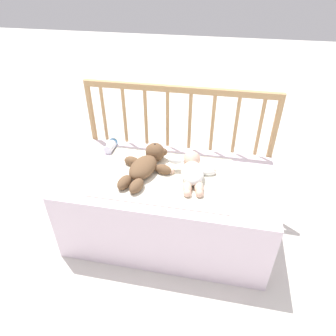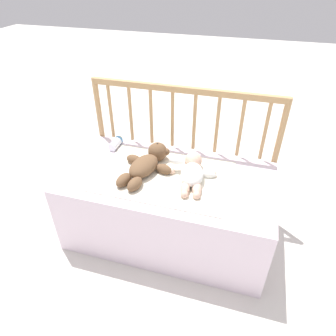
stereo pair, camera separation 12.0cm
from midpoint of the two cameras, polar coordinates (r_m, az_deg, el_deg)
ground_plane at (r=2.02m, az=-1.72°, el=-12.15°), size 12.00×12.00×0.00m
crib_mattress at (r=1.86m, az=-1.85°, el=-7.34°), size 1.21×0.64×0.46m
crib_rail at (r=1.92m, az=0.21°, el=7.88°), size 1.21×0.04×0.87m
blanket at (r=1.71m, az=-2.63°, el=-1.61°), size 0.75×0.50×0.01m
teddy_bear at (r=1.74m, az=-6.24°, el=0.62°), size 0.31×0.42×0.12m
baby at (r=1.68m, az=2.63°, el=-0.65°), size 0.29×0.35×0.10m
baby_bottle at (r=1.99m, az=-12.44°, el=4.24°), size 0.06×0.14×0.06m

